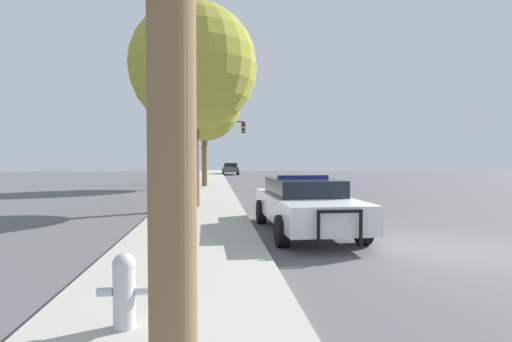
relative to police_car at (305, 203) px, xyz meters
name	(u,v)px	position (x,y,z in m)	size (l,w,h in m)	color
ground_plane	(435,248)	(2.31, -2.07, -0.74)	(110.00, 110.00, 0.00)	#565659
sidewalk_left	(189,251)	(-2.79, -2.07, -0.68)	(3.00, 110.00, 0.13)	#ADA89E
police_car	(305,203)	(0.00, 0.00, 0.00)	(2.13, 5.22, 1.45)	white
fire_hydrant	(124,288)	(-3.22, -5.78, -0.20)	(0.54, 0.24, 0.78)	#B7BCC1
traffic_light	(218,137)	(-2.01, 21.73, 2.84)	(3.81, 0.35, 4.85)	#424247
car_background_distant	(230,168)	(-0.37, 37.54, 0.02)	(2.01, 4.22, 1.40)	#474C51
tree_sidewalk_near	(194,67)	(-3.03, 4.76, 4.46)	(4.62, 4.62, 7.40)	brown
tree_sidewalk_mid	(204,105)	(-2.91, 15.90, 4.58)	(4.64, 4.64, 7.53)	brown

